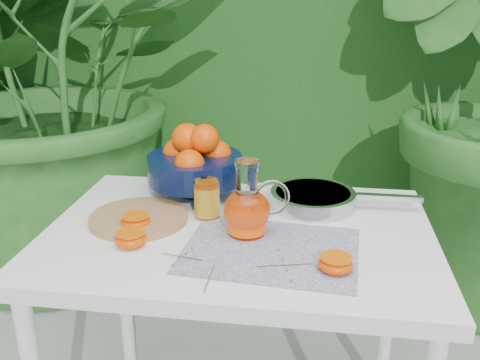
# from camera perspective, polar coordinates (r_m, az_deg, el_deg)

# --- Properties ---
(hedge_backdrop) EXTENTS (8.00, 1.65, 2.50)m
(hedge_backdrop) POSITION_cam_1_polar(r_m,az_deg,el_deg) (3.24, 7.84, 17.37)
(hedge_backdrop) COLOR #144313
(hedge_backdrop) RESTS_ON ground
(potted_plant_left) EXTENTS (2.59, 2.59, 1.95)m
(potted_plant_left) POSITION_cam_1_polar(r_m,az_deg,el_deg) (2.59, -19.38, 10.85)
(potted_plant_left) COLOR #265E20
(potted_plant_left) RESTS_ON ground
(white_table) EXTENTS (1.00, 0.70, 0.75)m
(white_table) POSITION_cam_1_polar(r_m,az_deg,el_deg) (1.43, -0.11, -8.23)
(white_table) COLOR white
(white_table) RESTS_ON ground
(placemat) EXTENTS (0.44, 0.35, 0.00)m
(placemat) POSITION_cam_1_polar(r_m,az_deg,el_deg) (1.29, 3.29, -7.48)
(placemat) COLOR #0D124D
(placemat) RESTS_ON white_table
(cutting_board) EXTENTS (0.30, 0.30, 0.02)m
(cutting_board) POSITION_cam_1_polar(r_m,az_deg,el_deg) (1.47, -10.77, -4.01)
(cutting_board) COLOR #986F45
(cutting_board) RESTS_ON white_table
(fruit_bowl) EXTENTS (0.28, 0.28, 0.22)m
(fruit_bowl) POSITION_cam_1_polar(r_m,az_deg,el_deg) (1.60, -4.81, 1.92)
(fruit_bowl) COLOR black
(fruit_bowl) RESTS_ON white_table
(juice_pitcher) EXTENTS (0.18, 0.14, 0.19)m
(juice_pitcher) POSITION_cam_1_polar(r_m,az_deg,el_deg) (1.34, 0.83, -3.08)
(juice_pitcher) COLOR white
(juice_pitcher) RESTS_ON white_table
(juice_tumbler) EXTENTS (0.08, 0.08, 0.10)m
(juice_tumbler) POSITION_cam_1_polar(r_m,az_deg,el_deg) (1.45, -3.55, -2.06)
(juice_tumbler) COLOR white
(juice_tumbler) RESTS_ON white_table
(saute_pan) EXTENTS (0.42, 0.24, 0.05)m
(saute_pan) POSITION_cam_1_polar(r_m,az_deg,el_deg) (1.54, 7.91, -1.91)
(saute_pan) COLOR #B4B4B9
(saute_pan) RESTS_ON white_table
(orange_halves) EXTENTS (0.59, 0.23, 0.04)m
(orange_halves) POSITION_cam_1_polar(r_m,az_deg,el_deg) (1.30, -4.82, -6.41)
(orange_halves) COLOR #FD3502
(orange_halves) RESTS_ON white_table
(thyme_sprigs) EXTENTS (0.35, 0.21, 0.01)m
(thyme_sprigs) POSITION_cam_1_polar(r_m,az_deg,el_deg) (1.21, -1.32, -9.15)
(thyme_sprigs) COLOR brown
(thyme_sprigs) RESTS_ON white_table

